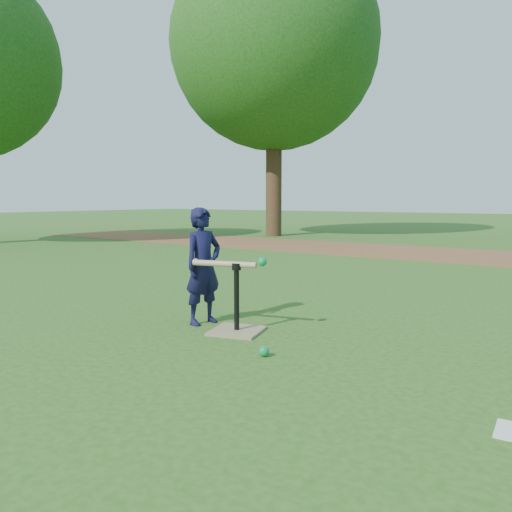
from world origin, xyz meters
The scene contains 7 objects.
ground centered at (0.00, 0.00, 0.00)m, with size 80.00×80.00×0.00m, color #285116.
dirt_strip centered at (0.00, 7.50, 0.01)m, with size 24.00×3.00×0.01m, color brown.
child centered at (-0.44, 0.11, 0.55)m, with size 0.40×0.26×1.09m, color black.
wiffle_ball_ground centered at (0.59, -0.40, 0.04)m, with size 0.08×0.08×0.08m, color #0C8C41.
batting_tee centered at (0.00, 0.04, 0.11)m, with size 0.53×0.53×0.61m.
swing_action centered at (-0.08, 0.03, 0.61)m, with size 0.72×0.23×0.11m.
tree_left centered at (-6.00, 10.00, 5.87)m, with size 6.40×6.40×9.08m.
Camera 1 is at (2.60, -3.41, 1.17)m, focal length 35.00 mm.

